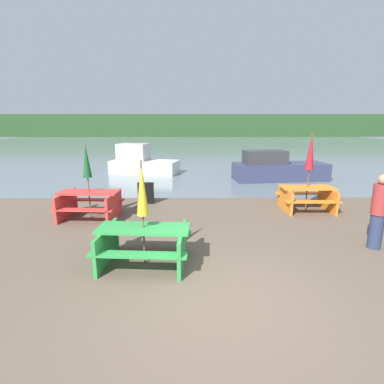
{
  "coord_description": "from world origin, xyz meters",
  "views": [
    {
      "loc": [
        -0.51,
        -4.23,
        2.8
      ],
      "look_at": [
        -0.42,
        3.96,
        0.85
      ],
      "focal_mm": 28.0,
      "sensor_mm": 36.0,
      "label": 1
    }
  ],
  "objects_px": {
    "picnic_table_orange": "(307,196)",
    "umbrella_darkgreen": "(86,162)",
    "picnic_table_red": "(90,202)",
    "signboard": "(146,193)",
    "umbrella_gold": "(142,189)",
    "picnic_table_green": "(144,241)",
    "boat": "(277,169)",
    "umbrella_crimson": "(311,152)",
    "boat_second": "(142,163)",
    "person": "(379,212)"
  },
  "relations": [
    {
      "from": "picnic_table_orange",
      "to": "umbrella_darkgreen",
      "type": "relative_size",
      "value": 0.76
    },
    {
      "from": "picnic_table_red",
      "to": "signboard",
      "type": "relative_size",
      "value": 2.4
    },
    {
      "from": "umbrella_darkgreen",
      "to": "umbrella_gold",
      "type": "bearing_deg",
      "value": -55.51
    },
    {
      "from": "umbrella_gold",
      "to": "picnic_table_green",
      "type": "bearing_deg",
      "value": 0.0
    },
    {
      "from": "signboard",
      "to": "picnic_table_red",
      "type": "bearing_deg",
      "value": -133.31
    },
    {
      "from": "boat",
      "to": "signboard",
      "type": "relative_size",
      "value": 6.11
    },
    {
      "from": "umbrella_crimson",
      "to": "boat_second",
      "type": "distance_m",
      "value": 9.6
    },
    {
      "from": "umbrella_gold",
      "to": "signboard",
      "type": "relative_size",
      "value": 2.79
    },
    {
      "from": "umbrella_gold",
      "to": "person",
      "type": "relative_size",
      "value": 1.24
    },
    {
      "from": "umbrella_darkgreen",
      "to": "boat_second",
      "type": "distance_m",
      "value": 7.88
    },
    {
      "from": "picnic_table_green",
      "to": "umbrella_darkgreen",
      "type": "distance_m",
      "value": 3.76
    },
    {
      "from": "umbrella_crimson",
      "to": "signboard",
      "type": "bearing_deg",
      "value": 171.21
    },
    {
      "from": "picnic_table_green",
      "to": "signboard",
      "type": "bearing_deg",
      "value": 97.5
    },
    {
      "from": "picnic_table_orange",
      "to": "signboard",
      "type": "bearing_deg",
      "value": 171.21
    },
    {
      "from": "person",
      "to": "picnic_table_green",
      "type": "bearing_deg",
      "value": -172.31
    },
    {
      "from": "umbrella_darkgreen",
      "to": "umbrella_gold",
      "type": "height_order",
      "value": "umbrella_darkgreen"
    },
    {
      "from": "umbrella_gold",
      "to": "boat",
      "type": "relative_size",
      "value": 0.46
    },
    {
      "from": "picnic_table_green",
      "to": "umbrella_darkgreen",
      "type": "xyz_separation_m",
      "value": [
        -2.02,
        2.94,
        1.2
      ]
    },
    {
      "from": "boat_second",
      "to": "signboard",
      "type": "relative_size",
      "value": 5.15
    },
    {
      "from": "boat",
      "to": "person",
      "type": "height_order",
      "value": "person"
    },
    {
      "from": "signboard",
      "to": "boat",
      "type": "bearing_deg",
      "value": 36.47
    },
    {
      "from": "umbrella_gold",
      "to": "boat",
      "type": "bearing_deg",
      "value": 59.3
    },
    {
      "from": "picnic_table_red",
      "to": "picnic_table_orange",
      "type": "distance_m",
      "value": 6.72
    },
    {
      "from": "picnic_table_orange",
      "to": "person",
      "type": "relative_size",
      "value": 0.98
    },
    {
      "from": "signboard",
      "to": "picnic_table_green",
      "type": "bearing_deg",
      "value": -82.5
    },
    {
      "from": "picnic_table_red",
      "to": "umbrella_gold",
      "type": "xyz_separation_m",
      "value": [
        2.02,
        -2.94,
        1.06
      ]
    },
    {
      "from": "boat",
      "to": "umbrella_crimson",
      "type": "bearing_deg",
      "value": -102.26
    },
    {
      "from": "picnic_table_green",
      "to": "umbrella_gold",
      "type": "height_order",
      "value": "umbrella_gold"
    },
    {
      "from": "boat",
      "to": "person",
      "type": "relative_size",
      "value": 2.71
    },
    {
      "from": "picnic_table_red",
      "to": "picnic_table_orange",
      "type": "xyz_separation_m",
      "value": [
        6.68,
        0.71,
        -0.01
      ]
    },
    {
      "from": "boat_second",
      "to": "person",
      "type": "bearing_deg",
      "value": -42.16
    },
    {
      "from": "person",
      "to": "umbrella_darkgreen",
      "type": "bearing_deg",
      "value": 162.38
    },
    {
      "from": "signboard",
      "to": "umbrella_gold",
      "type": "bearing_deg",
      "value": -82.5
    },
    {
      "from": "picnic_table_green",
      "to": "umbrella_crimson",
      "type": "distance_m",
      "value": 6.08
    },
    {
      "from": "picnic_table_green",
      "to": "umbrella_crimson",
      "type": "bearing_deg",
      "value": 38.07
    },
    {
      "from": "picnic_table_green",
      "to": "signboard",
      "type": "xyz_separation_m",
      "value": [
        -0.59,
        4.46,
        -0.09
      ]
    },
    {
      "from": "umbrella_crimson",
      "to": "umbrella_darkgreen",
      "type": "xyz_separation_m",
      "value": [
        -6.68,
        -0.71,
        -0.2
      ]
    },
    {
      "from": "umbrella_gold",
      "to": "signboard",
      "type": "xyz_separation_m",
      "value": [
        -0.59,
        4.46,
        -1.15
      ]
    },
    {
      "from": "umbrella_gold",
      "to": "boat",
      "type": "xyz_separation_m",
      "value": [
        5.18,
        8.72,
        -0.99
      ]
    },
    {
      "from": "umbrella_crimson",
      "to": "boat_second",
      "type": "xyz_separation_m",
      "value": [
        -6.34,
        7.08,
        -1.28
      ]
    },
    {
      "from": "umbrella_darkgreen",
      "to": "person",
      "type": "relative_size",
      "value": 1.28
    },
    {
      "from": "person",
      "to": "picnic_table_orange",
      "type": "bearing_deg",
      "value": 98.05
    },
    {
      "from": "umbrella_crimson",
      "to": "person",
      "type": "bearing_deg",
      "value": -81.95
    },
    {
      "from": "umbrella_darkgreen",
      "to": "boat_second",
      "type": "xyz_separation_m",
      "value": [
        0.34,
        7.79,
        -1.09
      ]
    },
    {
      "from": "picnic_table_green",
      "to": "person",
      "type": "bearing_deg",
      "value": 7.69
    },
    {
      "from": "umbrella_darkgreen",
      "to": "boat",
      "type": "xyz_separation_m",
      "value": [
        7.2,
        5.78,
        -1.12
      ]
    },
    {
      "from": "umbrella_gold",
      "to": "signboard",
      "type": "distance_m",
      "value": 4.65
    },
    {
      "from": "umbrella_gold",
      "to": "person",
      "type": "height_order",
      "value": "umbrella_gold"
    },
    {
      "from": "picnic_table_red",
      "to": "umbrella_darkgreen",
      "type": "distance_m",
      "value": 1.19
    },
    {
      "from": "umbrella_crimson",
      "to": "boat",
      "type": "height_order",
      "value": "umbrella_crimson"
    }
  ]
}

